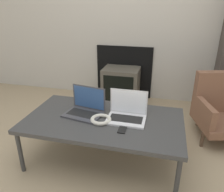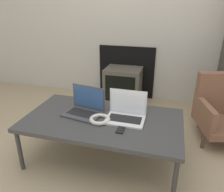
% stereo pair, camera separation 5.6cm
% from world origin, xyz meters
% --- Properties ---
extents(ground_plane, '(14.00, 14.00, 0.00)m').
position_xyz_m(ground_plane, '(0.00, 0.00, 0.00)').
color(ground_plane, '#998466').
extents(wall_back, '(7.00, 0.08, 2.60)m').
position_xyz_m(wall_back, '(-0.00, 1.91, 1.28)').
color(wall_back, '#ADA89E').
rests_on(wall_back, ground_plane).
extents(table, '(1.36, 0.74, 0.43)m').
position_xyz_m(table, '(0.00, 0.34, 0.40)').
color(table, '#333333').
rests_on(table, ground_plane).
extents(laptop_left, '(0.36, 0.29, 0.24)m').
position_xyz_m(laptop_left, '(-0.19, 0.40, 0.48)').
color(laptop_left, '#38383D').
rests_on(laptop_left, table).
extents(laptop_right, '(0.33, 0.23, 0.24)m').
position_xyz_m(laptop_right, '(0.19, 0.40, 0.48)').
color(laptop_right, silver).
rests_on(laptop_right, table).
extents(headphones, '(0.18, 0.18, 0.03)m').
position_xyz_m(headphones, '(-0.01, 0.29, 0.44)').
color(headphones, beige).
rests_on(headphones, table).
extents(phone, '(0.06, 0.13, 0.01)m').
position_xyz_m(phone, '(0.20, 0.21, 0.43)').
color(phone, black).
rests_on(phone, table).
extents(tv, '(0.51, 0.40, 0.50)m').
position_xyz_m(tv, '(-0.12, 1.66, 0.25)').
color(tv, '#4C473D').
rests_on(tv, ground_plane).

